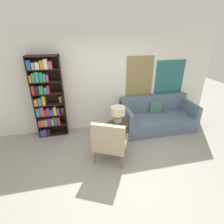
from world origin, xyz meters
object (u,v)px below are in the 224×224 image
couch (157,117)px  table_lamp (118,113)px  side_table (117,127)px  bookshelf (46,99)px  armchair (109,141)px

couch → table_lamp: bearing=-156.6°
couch → side_table: size_ratio=3.52×
bookshelf → armchair: 2.01m
armchair → couch: bearing=35.5°
armchair → side_table: 0.67m
couch → bookshelf: bearing=174.4°
bookshelf → table_lamp: (1.63, -0.86, -0.17)m
armchair → table_lamp: table_lamp is taller
couch → table_lamp: size_ratio=4.55×
couch → side_table: (-1.32, -0.57, 0.19)m
side_table → armchair: bearing=-117.8°
side_table → bookshelf: bearing=151.8°
armchair → side_table: (0.31, 0.59, -0.03)m
bookshelf → table_lamp: size_ratio=4.70×
couch → side_table: 1.45m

